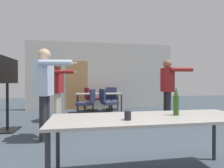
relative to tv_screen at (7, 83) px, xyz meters
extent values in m
cube|color=beige|center=(2.61, 3.13, 0.30)|extent=(6.32, 0.10, 2.86)
cube|color=#AD7F4C|center=(1.51, 3.08, -0.11)|extent=(0.90, 0.02, 2.05)
cube|color=gray|center=(2.54, -2.49, -0.41)|extent=(2.34, 0.76, 0.03)
cylinder|color=#2D2D33|center=(1.44, -2.17, -0.78)|extent=(0.05, 0.05, 0.70)
cylinder|color=#2D2D33|center=(3.65, -2.17, -0.78)|extent=(0.05, 0.05, 0.70)
cube|color=gray|center=(2.35, 2.03, -0.41)|extent=(1.68, 0.78, 0.03)
cylinder|color=#2D2D33|center=(1.57, 1.70, -0.78)|extent=(0.05, 0.05, 0.70)
cylinder|color=#2D2D33|center=(3.13, 1.70, -0.78)|extent=(0.05, 0.05, 0.70)
cylinder|color=#2D2D33|center=(1.57, 2.36, -0.78)|extent=(0.05, 0.05, 0.70)
cylinder|color=#2D2D33|center=(3.13, 2.36, -0.78)|extent=(0.05, 0.05, 0.70)
cube|color=black|center=(0.00, 0.00, -1.12)|extent=(0.44, 0.56, 0.03)
cylinder|color=black|center=(0.00, 0.00, -0.56)|extent=(0.06, 0.06, 1.09)
cube|color=black|center=(0.00, 0.00, 0.30)|extent=(0.04, 1.27, 0.62)
cube|color=#192342|center=(-0.02, 0.00, 0.30)|extent=(0.01, 1.17, 0.54)
cylinder|color=beige|center=(1.04, 0.97, -0.71)|extent=(0.13, 0.13, 0.83)
cylinder|color=beige|center=(1.00, 0.80, -0.71)|extent=(0.13, 0.13, 0.83)
cube|color=maroon|center=(1.02, 0.88, 0.03)|extent=(0.34, 0.47, 0.66)
sphere|color=brown|center=(1.02, 0.88, 0.48)|extent=(0.23, 0.23, 0.23)
cylinder|color=maroon|center=(1.08, 1.14, 0.02)|extent=(0.10, 0.10, 0.57)
cylinder|color=maroon|center=(1.23, 0.56, 0.30)|extent=(0.58, 0.24, 0.10)
cube|color=white|center=(1.53, 0.48, 0.30)|extent=(0.13, 0.06, 0.03)
cylinder|color=#28282D|center=(1.01, -0.69, -0.69)|extent=(0.14, 0.14, 0.88)
cylinder|color=#28282D|center=(0.98, -0.88, -0.69)|extent=(0.14, 0.14, 0.88)
cube|color=silver|center=(1.00, -0.78, 0.09)|extent=(0.31, 0.48, 0.69)
sphere|color=#DBAD89|center=(1.00, -0.78, 0.56)|extent=(0.24, 0.24, 0.24)
cylinder|color=silver|center=(1.03, -0.51, 0.07)|extent=(0.11, 0.11, 0.60)
cylinder|color=silver|center=(1.26, -1.10, 0.37)|extent=(0.61, 0.18, 0.11)
cube|color=white|center=(1.58, -1.14, 0.37)|extent=(0.12, 0.05, 0.03)
cylinder|color=#28282D|center=(4.17, 0.35, -0.70)|extent=(0.14, 0.14, 0.87)
cylinder|color=#28282D|center=(4.15, 0.15, -0.70)|extent=(0.14, 0.14, 0.87)
cube|color=maroon|center=(4.16, 0.25, 0.08)|extent=(0.31, 0.49, 0.69)
sphere|color=#936B4C|center=(4.16, 0.25, 0.55)|extent=(0.24, 0.24, 0.24)
cylinder|color=maroon|center=(4.19, 0.53, 0.06)|extent=(0.11, 0.11, 0.59)
cylinder|color=maroon|center=(4.42, -0.07, 0.36)|extent=(0.60, 0.18, 0.11)
cube|color=white|center=(4.74, -0.11, 0.36)|extent=(0.12, 0.05, 0.03)
cylinder|color=black|center=(2.62, 1.21, -1.12)|extent=(0.52, 0.52, 0.03)
cylinder|color=black|center=(2.62, 1.21, -0.90)|extent=(0.06, 0.06, 0.39)
cube|color=navy|center=(2.62, 1.21, -0.67)|extent=(0.56, 0.56, 0.08)
cube|color=navy|center=(2.37, 1.14, -0.42)|extent=(0.17, 0.44, 0.42)
cylinder|color=black|center=(1.81, 1.19, -1.12)|extent=(0.52, 0.52, 0.03)
cylinder|color=black|center=(1.81, 1.19, -0.91)|extent=(0.06, 0.06, 0.39)
cube|color=navy|center=(1.81, 1.19, -0.67)|extent=(0.59, 0.59, 0.08)
cube|color=navy|center=(2.06, 1.10, -0.42)|extent=(0.21, 0.43, 0.42)
cylinder|color=black|center=(2.16, 2.69, -1.12)|extent=(0.52, 0.52, 0.03)
cylinder|color=black|center=(2.16, 2.69, -0.90)|extent=(0.06, 0.06, 0.39)
cube|color=maroon|center=(2.16, 2.69, -0.67)|extent=(0.59, 0.59, 0.08)
cube|color=maroon|center=(1.92, 2.60, -0.42)|extent=(0.20, 0.43, 0.42)
cylinder|color=black|center=(2.94, 2.73, -1.12)|extent=(0.52, 0.52, 0.03)
cylinder|color=black|center=(2.94, 2.73, -0.90)|extent=(0.06, 0.06, 0.41)
cube|color=navy|center=(2.94, 2.73, -0.65)|extent=(0.55, 0.55, 0.08)
cube|color=navy|center=(2.88, 2.47, -0.40)|extent=(0.44, 0.16, 0.42)
cylinder|color=#2D511E|center=(2.88, -2.46, -0.28)|extent=(0.07, 0.07, 0.24)
cone|color=#2D511E|center=(2.88, -2.46, -0.11)|extent=(0.06, 0.06, 0.11)
cylinder|color=gold|center=(2.88, -2.46, -0.05)|extent=(0.03, 0.03, 0.01)
cylinder|color=#232328|center=(2.22, -2.63, -0.35)|extent=(0.07, 0.07, 0.10)
camera|label=1|loc=(1.74, -4.44, 0.01)|focal=28.00mm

